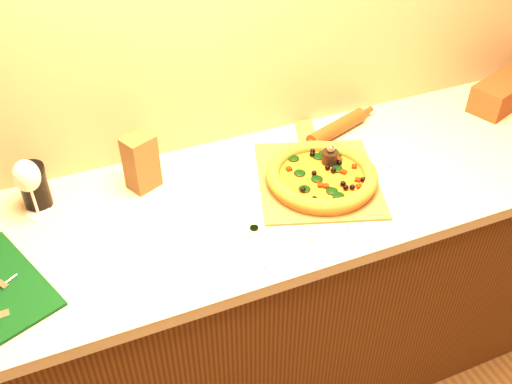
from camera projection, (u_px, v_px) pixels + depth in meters
name	position (u px, v px, depth m)	size (l,w,h in m)	color
cabinet	(256.00, 299.00, 2.00)	(2.80, 0.65, 0.86)	#401F0D
countertop	(256.00, 201.00, 1.72)	(2.84, 0.68, 0.04)	#BDB294
pizza_peel	(317.00, 176.00, 1.78)	(0.47, 0.58, 0.01)	brown
pizza	(321.00, 176.00, 1.74)	(0.34, 0.34, 0.05)	#A57929
bottle_cap	(254.00, 228.00, 1.60)	(0.02, 0.02, 0.01)	black
pepper_grinder	(330.00, 161.00, 1.78)	(0.05, 0.05, 0.10)	black
rolling_pin	(337.00, 128.00, 1.96)	(0.36, 0.15, 0.05)	#5E2F10
bread_bag	(510.00, 88.00, 2.12)	(0.38, 0.12, 0.10)	brown
wine_glass	(27.00, 177.00, 1.56)	(0.08, 0.08, 0.19)	silver
paper_bag	(141.00, 163.00, 1.69)	(0.09, 0.07, 0.18)	brown
dark_jar	(34.00, 186.00, 1.64)	(0.08, 0.08, 0.13)	black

